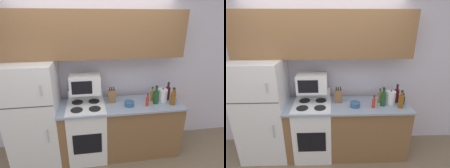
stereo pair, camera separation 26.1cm
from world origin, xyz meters
TOP-DOWN VIEW (x-y plane):
  - ground_plane at (0.00, 0.00)m, footprint 12.00×12.00m
  - wall_back at (0.00, 0.70)m, footprint 8.00×0.05m
  - lower_cabinets at (0.37, 0.29)m, footprint 1.94×0.62m
  - refrigerator at (-0.97, 0.33)m, footprint 0.73×0.69m
  - upper_cabinets at (0.00, 0.50)m, footprint 2.67×0.34m
  - stove at (-0.19, 0.28)m, footprint 0.59×0.60m
  - microwave at (-0.18, 0.40)m, footprint 0.47×0.31m
  - knife_block at (0.23, 0.36)m, footprint 0.12×0.09m
  - bowl at (0.47, 0.19)m, footprint 0.16×0.16m
  - bottle_wine_red at (1.16, 0.34)m, footprint 0.08×0.08m
  - bottle_whiskey at (1.16, 0.14)m, footprint 0.08×0.08m
  - bottle_vinegar at (0.88, 0.32)m, footprint 0.06×0.06m
  - bottle_wine_green at (0.91, 0.22)m, footprint 0.08×0.08m
  - bottle_soy_sauce at (1.24, 0.26)m, footprint 0.05×0.05m
  - bottle_hot_sauce at (0.75, 0.16)m, footprint 0.05×0.05m
  - kettle at (1.04, 0.27)m, footprint 0.15×0.15m

SIDE VIEW (x-z plane):
  - ground_plane at x=0.00m, z-range 0.00..0.00m
  - lower_cabinets at x=0.37m, z-range 0.00..0.94m
  - stove at x=-0.19m, z-range -0.06..1.04m
  - refrigerator at x=-0.97m, z-range 0.00..1.64m
  - bowl at x=0.47m, z-range 0.94..1.01m
  - bottle_soy_sauce at x=1.24m, z-range 0.92..1.10m
  - bottle_hot_sauce at x=0.75m, z-range 0.91..1.11m
  - bottle_vinegar at x=0.88m, z-range 0.91..1.15m
  - knife_block at x=0.23m, z-range 0.91..1.17m
  - kettle at x=1.04m, z-range 0.92..1.16m
  - bottle_whiskey at x=1.16m, z-range 0.91..1.19m
  - bottle_wine_red at x=1.16m, z-range 0.90..1.20m
  - bottle_wine_green at x=0.91m, z-range 0.90..1.20m
  - microwave at x=-0.18m, z-range 1.11..1.40m
  - wall_back at x=0.00m, z-range 0.00..2.55m
  - upper_cabinets at x=0.00m, z-range 1.64..2.32m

